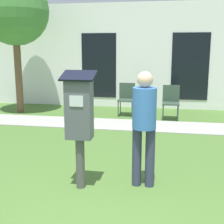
{
  "coord_description": "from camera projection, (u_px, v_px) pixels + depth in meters",
  "views": [
    {
      "loc": [
        0.78,
        -3.27,
        1.89
      ],
      "look_at": [
        0.07,
        0.68,
        1.05
      ],
      "focal_mm": 50.0,
      "sensor_mm": 36.0,
      "label": 1
    }
  ],
  "objects": [
    {
      "name": "ground_plane",
      "position": [
        96.0,
        210.0,
        3.67
      ],
      "size": [
        40.0,
        40.0,
        0.0
      ],
      "primitive_type": "plane",
      "color": "#476B2D"
    },
    {
      "name": "sidewalk",
      "position": [
        134.0,
        125.0,
        7.62
      ],
      "size": [
        12.0,
        1.1,
        0.02
      ],
      "color": "#A3A099",
      "rests_on": "ground"
    },
    {
      "name": "building_facade",
      "position": [
        144.0,
        56.0,
        9.64
      ],
      "size": [
        10.0,
        0.26,
        3.2
      ],
      "color": "white",
      "rests_on": "ground"
    },
    {
      "name": "parking_meter",
      "position": [
        79.0,
        115.0,
        4.08
      ],
      "size": [
        0.44,
        0.31,
        1.59
      ],
      "color": "#4C4C4C",
      "rests_on": "ground"
    },
    {
      "name": "person_standing",
      "position": [
        144.0,
        120.0,
        4.15
      ],
      "size": [
        0.32,
        0.32,
        1.58
      ],
      "rotation": [
        0.0,
        0.0,
        0.47
      ],
      "color": "#333851",
      "rests_on": "ground"
    },
    {
      "name": "outdoor_chair_left",
      "position": [
        127.0,
        96.0,
        8.68
      ],
      "size": [
        0.44,
        0.44,
        0.9
      ],
      "rotation": [
        0.0,
        0.0,
        0.26
      ],
      "color": "#334738",
      "rests_on": "ground"
    },
    {
      "name": "outdoor_chair_middle",
      "position": [
        171.0,
        100.0,
        8.18
      ],
      "size": [
        0.44,
        0.44,
        0.9
      ],
      "rotation": [
        0.0,
        0.0,
        -0.15
      ],
      "color": "#334738",
      "rests_on": "ground"
    },
    {
      "name": "tree",
      "position": [
        15.0,
        11.0,
        8.6
      ],
      "size": [
        1.9,
        1.9,
        3.82
      ],
      "color": "brown",
      "rests_on": "ground"
    }
  ]
}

